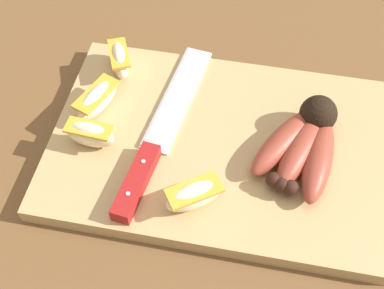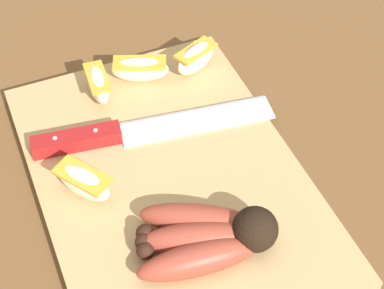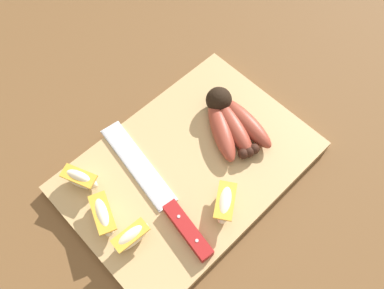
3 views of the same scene
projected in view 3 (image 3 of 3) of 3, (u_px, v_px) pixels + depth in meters
ground_plane at (196, 176)px, 0.66m from camera, size 6.00×6.00×0.00m
cutting_board at (189, 167)px, 0.65m from camera, size 0.40×0.28×0.02m
banana_bunch at (230, 121)px, 0.67m from camera, size 0.11×0.14×0.05m
chefs_knife at (169, 206)px, 0.60m from camera, size 0.07×0.28×0.02m
apple_wedge_near at (80, 179)px, 0.61m from camera, size 0.04×0.06×0.04m
apple_wedge_middle at (103, 215)px, 0.59m from camera, size 0.05×0.07×0.03m
apple_wedge_far at (131, 237)px, 0.57m from camera, size 0.06×0.03×0.04m
apple_wedge_extra at (225, 203)px, 0.60m from camera, size 0.07×0.06×0.03m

